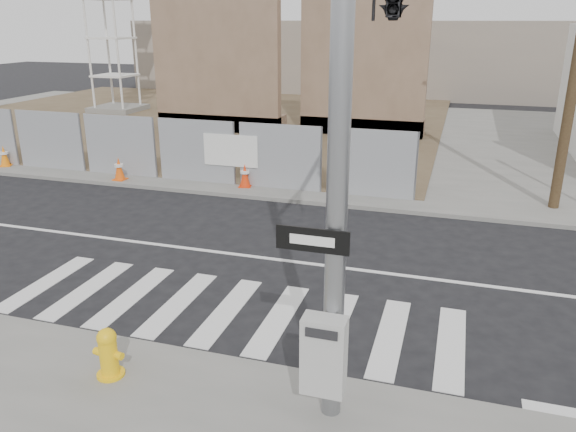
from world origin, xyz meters
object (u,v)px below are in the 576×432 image
(signal_pole, at_px, (379,41))
(traffic_cone_c, at_px, (119,169))
(fire_hydrant, at_px, (108,353))
(traffic_cone_d, at_px, (245,176))
(traffic_cone_b, at_px, (4,156))

(signal_pole, bearing_deg, traffic_cone_c, 145.06)
(fire_hydrant, bearing_deg, traffic_cone_c, 131.99)
(traffic_cone_d, bearing_deg, traffic_cone_c, -173.69)
(traffic_cone_d, bearing_deg, signal_pole, -54.09)
(fire_hydrant, relative_size, traffic_cone_b, 1.06)
(fire_hydrant, xyz_separation_m, traffic_cone_b, (-10.88, 9.75, -0.03))
(signal_pole, height_order, traffic_cone_c, signal_pole)
(fire_hydrant, bearing_deg, traffic_cone_b, 147.82)
(traffic_cone_c, xyz_separation_m, traffic_cone_d, (4.22, 0.47, -0.01))
(traffic_cone_c, bearing_deg, traffic_cone_b, 175.67)
(fire_hydrant, height_order, traffic_cone_b, fire_hydrant)
(signal_pole, xyz_separation_m, traffic_cone_c, (-9.21, 6.44, -4.30))
(fire_hydrant, height_order, traffic_cone_c, fire_hydrant)
(traffic_cone_b, bearing_deg, traffic_cone_d, 0.57)
(traffic_cone_d, bearing_deg, traffic_cone_b, -179.43)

